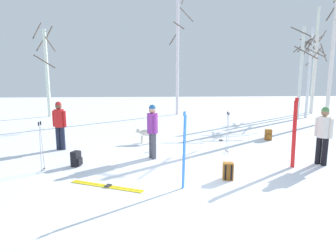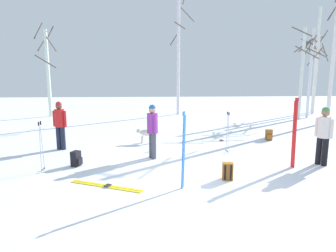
# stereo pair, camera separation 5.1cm
# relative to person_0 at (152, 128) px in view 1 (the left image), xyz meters

# --- Properties ---
(ground_plane) EXTENTS (60.00, 60.00, 0.00)m
(ground_plane) POSITION_rel_person_0_xyz_m (1.09, -2.02, -0.98)
(ground_plane) COLOR white
(person_0) EXTENTS (0.34, 0.49, 1.72)m
(person_0) POSITION_rel_person_0_xyz_m (0.00, 0.00, 0.00)
(person_0) COLOR #4C4C56
(person_0) RESTS_ON ground_plane
(person_1) EXTENTS (0.50, 0.34, 1.72)m
(person_1) POSITION_rel_person_0_xyz_m (-3.25, 1.31, 0.00)
(person_1) COLOR #1E2338
(person_1) RESTS_ON ground_plane
(person_2) EXTENTS (0.34, 0.46, 1.72)m
(person_2) POSITION_rel_person_0_xyz_m (4.95, -1.01, 0.00)
(person_2) COLOR black
(person_2) RESTS_ON ground_plane
(dog) EXTENTS (0.89, 0.30, 0.57)m
(dog) POSITION_rel_person_0_xyz_m (-0.24, 2.14, -0.59)
(dog) COLOR beige
(dog) RESTS_ON ground_plane
(ski_pair_planted_0) EXTENTS (0.07, 0.17, 1.99)m
(ski_pair_planted_0) POSITION_rel_person_0_xyz_m (3.99, -1.17, 0.01)
(ski_pair_planted_0) COLOR red
(ski_pair_planted_0) RESTS_ON ground_plane
(ski_pair_planted_2) EXTENTS (0.12, 0.21, 1.80)m
(ski_pair_planted_2) POSITION_rel_person_0_xyz_m (0.70, -2.51, -0.09)
(ski_pair_planted_2) COLOR blue
(ski_pair_planted_2) RESTS_ON ground_plane
(ski_pair_lying_0) EXTENTS (1.76, 0.27, 0.05)m
(ski_pair_lying_0) POSITION_rel_person_0_xyz_m (2.84, 2.30, -0.97)
(ski_pair_lying_0) COLOR white
(ski_pair_lying_0) RESTS_ON ground_plane
(ski_pair_lying_1) EXTENTS (1.81, 0.93, 0.05)m
(ski_pair_lying_1) POSITION_rel_person_0_xyz_m (-1.12, -2.33, -0.97)
(ski_pair_lying_1) COLOR yellow
(ski_pair_lying_1) RESTS_ON ground_plane
(ski_poles_0) EXTENTS (0.07, 0.24, 1.39)m
(ski_poles_0) POSITION_rel_person_0_xyz_m (-3.01, -1.14, -0.24)
(ski_poles_0) COLOR #B2B2BC
(ski_poles_0) RESTS_ON ground_plane
(ski_poles_1) EXTENTS (0.07, 0.28, 1.41)m
(ski_poles_1) POSITION_rel_person_0_xyz_m (2.53, 0.45, -0.23)
(ski_poles_1) COLOR #B2B2BC
(ski_poles_1) RESTS_ON ground_plane
(backpack_0) EXTENTS (0.29, 0.31, 0.44)m
(backpack_0) POSITION_rel_person_0_xyz_m (4.77, 2.34, -0.77)
(backpack_0) COLOR #99591E
(backpack_0) RESTS_ON ground_plane
(backpack_1) EXTENTS (0.29, 0.31, 0.44)m
(backpack_1) POSITION_rel_person_0_xyz_m (1.87, -2.04, -0.77)
(backpack_1) COLOR #99591E
(backpack_1) RESTS_ON ground_plane
(backpack_2) EXTENTS (0.34, 0.32, 0.44)m
(backpack_2) POSITION_rel_person_0_xyz_m (-2.22, -0.69, -0.77)
(backpack_2) COLOR black
(backpack_2) RESTS_ON ground_plane
(water_bottle_0) EXTENTS (0.08, 0.08, 0.27)m
(water_bottle_0) POSITION_rel_person_0_xyz_m (0.09, 0.90, -0.85)
(water_bottle_0) COLOR green
(water_bottle_0) RESTS_ON ground_plane
(birch_tree_0) EXTENTS (1.33, 1.34, 5.96)m
(birch_tree_0) POSITION_rel_person_0_xyz_m (-6.58, 10.11, 1.98)
(birch_tree_0) COLOR silver
(birch_tree_0) RESTS_ON ground_plane
(birch_tree_1) EXTENTS (1.63, 1.63, 7.96)m
(birch_tree_1) POSITION_rel_person_0_xyz_m (1.83, 10.63, 3.14)
(birch_tree_1) COLOR silver
(birch_tree_1) RESTS_ON ground_plane
(birch_tree_2) EXTENTS (1.48, 1.49, 5.44)m
(birch_tree_2) POSITION_rel_person_0_xyz_m (8.97, 7.95, 1.96)
(birch_tree_2) COLOR silver
(birch_tree_2) RESTS_ON ground_plane
(birch_tree_3) EXTENTS (1.44, 1.45, 5.45)m
(birch_tree_3) POSITION_rel_person_0_xyz_m (9.78, 8.49, 1.89)
(birch_tree_3) COLOR silver
(birch_tree_3) RESTS_ON ground_plane
(birch_tree_4) EXTENTS (1.57, 1.61, 7.83)m
(birch_tree_4) POSITION_rel_person_0_xyz_m (9.90, 6.58, 3.14)
(birch_tree_4) COLOR silver
(birch_tree_4) RESTS_ON ground_plane
(birch_tree_5) EXTENTS (1.44, 1.43, 5.33)m
(birch_tree_5) POSITION_rel_person_0_xyz_m (11.22, 10.31, 1.84)
(birch_tree_5) COLOR silver
(birch_tree_5) RESTS_ON ground_plane
(birch_tree_6) EXTENTS (1.29, 1.30, 7.32)m
(birch_tree_6) POSITION_rel_person_0_xyz_m (11.69, 11.24, 2.79)
(birch_tree_6) COLOR silver
(birch_tree_6) RESTS_ON ground_plane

